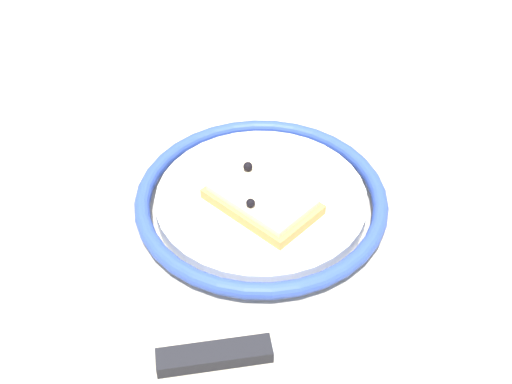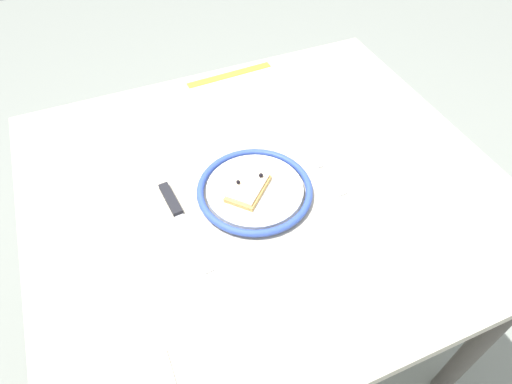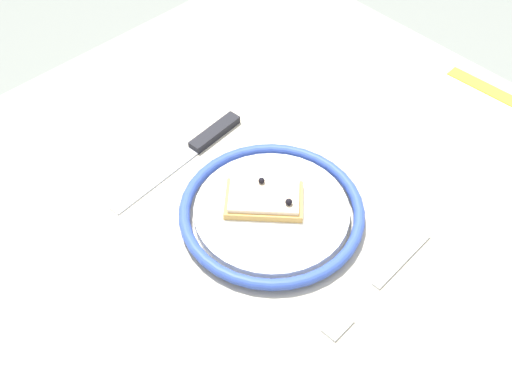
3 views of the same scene
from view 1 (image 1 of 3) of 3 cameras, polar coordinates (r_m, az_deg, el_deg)
dining_table at (r=0.73m, az=-1.64°, el=-5.40°), size 1.00×0.89×0.75m
plate at (r=0.63m, az=0.46°, el=-0.67°), size 0.24×0.24×0.02m
pizza_slice_near at (r=0.61m, az=0.54°, el=-0.65°), size 0.12×0.12×0.03m
knife at (r=0.53m, az=0.01°, el=-13.64°), size 0.04×0.24×0.01m
fork at (r=0.76m, az=-2.06°, el=7.20°), size 0.03×0.20×0.00m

